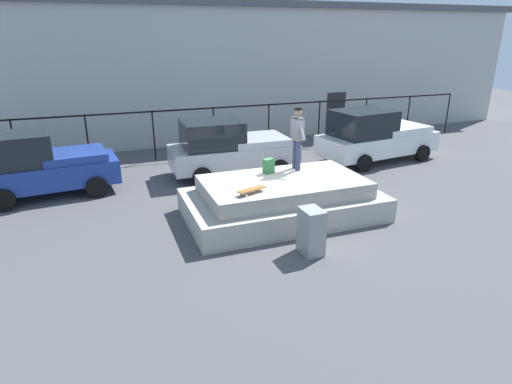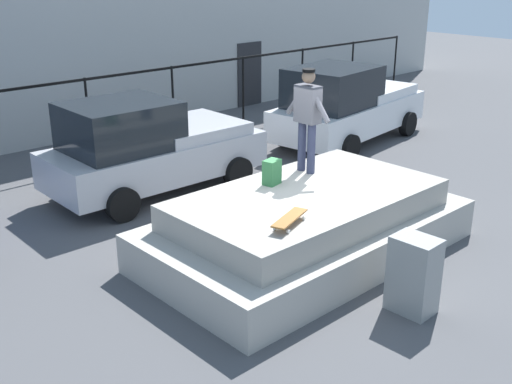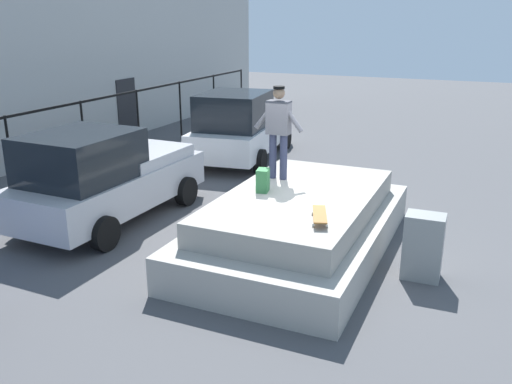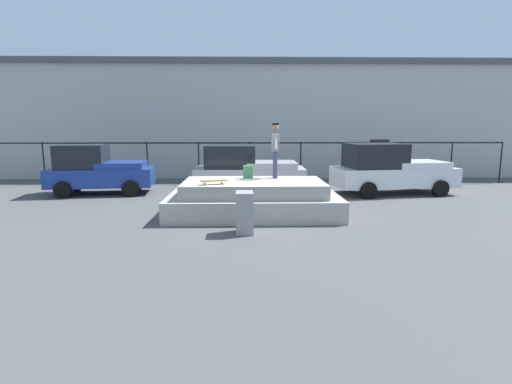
{
  "view_description": "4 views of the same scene",
  "coord_description": "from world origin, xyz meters",
  "px_view_note": "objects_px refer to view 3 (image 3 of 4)",
  "views": [
    {
      "loc": [
        -4.43,
        -9.98,
        4.68
      ],
      "look_at": [
        -0.45,
        0.64,
        0.5
      ],
      "focal_mm": 30.17,
      "sensor_mm": 36.0,
      "label": 1
    },
    {
      "loc": [
        -6.79,
        -6.25,
        4.47
      ],
      "look_at": [
        0.02,
        1.07,
        0.74
      ],
      "focal_mm": 43.98,
      "sensor_mm": 36.0,
      "label": 2
    },
    {
      "loc": [
        -8.52,
        -3.05,
        3.99
      ],
      "look_at": [
        0.53,
        0.97,
        0.8
      ],
      "focal_mm": 38.1,
      "sensor_mm": 36.0,
      "label": 3
    },
    {
      "loc": [
        -0.17,
        -12.44,
        2.75
      ],
      "look_at": [
        0.14,
        0.5,
        0.61
      ],
      "focal_mm": 28.63,
      "sensor_mm": 36.0,
      "label": 4
    }
  ],
  "objects_px": {
    "backpack": "(263,180)",
    "car_silver_pickup_mid": "(104,176)",
    "skateboarder": "(279,126)",
    "utility_box": "(423,247)",
    "car_white_pickup_far": "(241,126)",
    "skateboard": "(320,215)"
  },
  "relations": [
    {
      "from": "skateboard",
      "to": "car_silver_pickup_mid",
      "type": "xyz_separation_m",
      "value": [
        0.91,
        4.8,
        -0.2
      ]
    },
    {
      "from": "car_silver_pickup_mid",
      "to": "car_white_pickup_far",
      "type": "distance_m",
      "value": 5.77
    },
    {
      "from": "car_silver_pickup_mid",
      "to": "car_white_pickup_far",
      "type": "bearing_deg",
      "value": -3.17
    },
    {
      "from": "utility_box",
      "to": "backpack",
      "type": "bearing_deg",
      "value": 86.37
    },
    {
      "from": "backpack",
      "to": "utility_box",
      "type": "bearing_deg",
      "value": 76.0
    },
    {
      "from": "skateboarder",
      "to": "car_silver_pickup_mid",
      "type": "height_order",
      "value": "skateboarder"
    },
    {
      "from": "skateboarder",
      "to": "utility_box",
      "type": "relative_size",
      "value": 1.64
    },
    {
      "from": "backpack",
      "to": "utility_box",
      "type": "xyz_separation_m",
      "value": [
        -0.1,
        -2.81,
        -0.72
      ]
    },
    {
      "from": "skateboard",
      "to": "car_white_pickup_far",
      "type": "xyz_separation_m",
      "value": [
        6.67,
        4.48,
        -0.17
      ]
    },
    {
      "from": "skateboarder",
      "to": "skateboard",
      "type": "distance_m",
      "value": 2.52
    },
    {
      "from": "skateboard",
      "to": "utility_box",
      "type": "xyz_separation_m",
      "value": [
        0.88,
        -1.45,
        -0.62
      ]
    },
    {
      "from": "skateboard",
      "to": "backpack",
      "type": "xyz_separation_m",
      "value": [
        0.99,
        1.36,
        0.1
      ]
    },
    {
      "from": "car_silver_pickup_mid",
      "to": "utility_box",
      "type": "height_order",
      "value": "car_silver_pickup_mid"
    },
    {
      "from": "car_silver_pickup_mid",
      "to": "car_white_pickup_far",
      "type": "height_order",
      "value": "car_white_pickup_far"
    },
    {
      "from": "skateboarder",
      "to": "backpack",
      "type": "distance_m",
      "value": 1.2
    },
    {
      "from": "car_silver_pickup_mid",
      "to": "utility_box",
      "type": "xyz_separation_m",
      "value": [
        -0.03,
        -6.25,
        -0.42
      ]
    },
    {
      "from": "skateboarder",
      "to": "skateboard",
      "type": "height_order",
      "value": "skateboarder"
    },
    {
      "from": "backpack",
      "to": "skateboard",
      "type": "bearing_deg",
      "value": 42.11
    },
    {
      "from": "backpack",
      "to": "car_silver_pickup_mid",
      "type": "height_order",
      "value": "car_silver_pickup_mid"
    },
    {
      "from": "skateboarder",
      "to": "car_silver_pickup_mid",
      "type": "xyz_separation_m",
      "value": [
        -0.95,
        3.37,
        -1.12
      ]
    },
    {
      "from": "skateboarder",
      "to": "utility_box",
      "type": "xyz_separation_m",
      "value": [
        -0.98,
        -2.87,
        -1.53
      ]
    },
    {
      "from": "backpack",
      "to": "car_silver_pickup_mid",
      "type": "bearing_deg",
      "value": -100.68
    }
  ]
}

